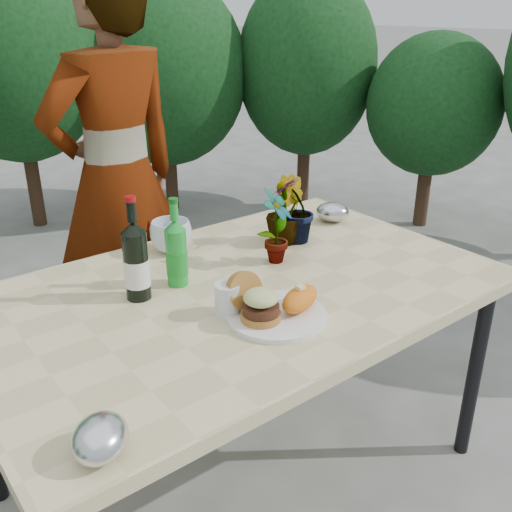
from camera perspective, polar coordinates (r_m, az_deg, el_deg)
ground at (r=2.20m, az=-1.37°, el=-20.75°), size 80.00×80.00×0.00m
patio_table at (r=1.79m, az=-1.59°, el=-4.69°), size 1.60×1.00×0.75m
shrub_hedge at (r=3.22m, az=-15.78°, el=15.62°), size 6.87×5.06×2.27m
dinner_plate at (r=1.59m, az=2.05°, el=-5.97°), size 0.28×0.28×0.01m
burger_stack at (r=1.54m, az=0.06°, el=-4.61°), size 0.11×0.16×0.11m
sweet_potato at (r=1.59m, az=4.42°, el=-4.29°), size 0.17×0.12×0.06m
grilled_veg at (r=1.65m, az=0.45°, el=-3.93°), size 0.08×0.05×0.03m
wine_bottle at (r=1.68m, az=-11.89°, el=-0.59°), size 0.08×0.08×0.31m
sparkling_water at (r=1.75m, az=-7.95°, el=0.22°), size 0.07×0.07×0.28m
plastic_cup at (r=1.58m, az=-2.87°, el=-4.40°), size 0.07×0.07×0.09m
seedling_left at (r=1.88m, az=2.04°, el=2.96°), size 0.16×0.14×0.26m
seedling_mid at (r=2.06m, az=3.94°, el=4.64°), size 0.17×0.17×0.24m
seedling_right at (r=2.05m, az=2.88°, el=4.59°), size 0.18×0.18×0.24m
blue_bowl at (r=2.01m, az=-8.50°, el=1.95°), size 0.18×0.18×0.11m
foil_packet_left at (r=1.18m, az=-15.34°, el=-17.12°), size 0.17×0.17×0.08m
foil_packet_right at (r=2.30m, az=7.66°, el=4.38°), size 0.17×0.17×0.08m
person at (r=2.45m, az=-13.66°, el=7.30°), size 0.69×0.51×1.75m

